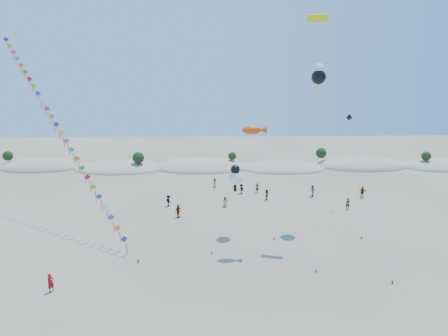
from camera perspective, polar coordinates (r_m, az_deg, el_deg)
ground at (r=32.42m, az=-6.09°, el=-20.88°), size 160.00×160.00×0.00m
dune_ridge at (r=73.79m, az=-2.57°, el=0.15°), size 145.30×11.49×5.57m
kite_train at (r=50.10m, az=-24.10°, el=5.89°), size 22.03×22.08×23.64m
fish_kite at (r=38.39m, az=4.70°, el=5.71°), size 6.90×6.37×13.29m
cartoon_kite_low at (r=42.69m, az=1.72°, el=-1.24°), size 3.57×6.11×8.36m
cartoon_kite_high at (r=45.91m, az=14.23°, el=13.51°), size 6.44×6.27×19.51m
parafoil_kite at (r=42.73m, az=14.33°, el=20.52°), size 6.39×12.18×24.38m
dark_kite at (r=51.51m, az=18.99°, el=2.62°), size 2.21×12.04×12.90m
flyer_foreground at (r=37.24m, az=-24.90°, el=-15.58°), size 0.68×0.76×1.74m
beachgoers at (r=55.59m, az=4.97°, el=-4.13°), size 29.87×13.71×1.79m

